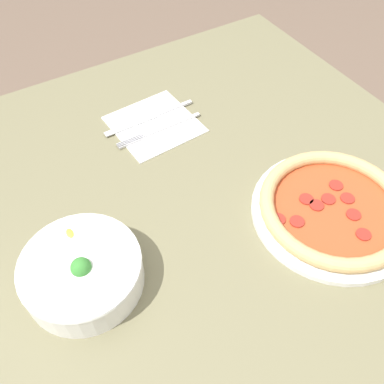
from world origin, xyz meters
The scene contains 7 objects.
ground_plane centered at (0.00, 0.00, 0.00)m, with size 8.00×8.00×0.00m, color brown.
dining_table centered at (0.00, 0.00, 0.65)m, with size 1.28×1.05×0.75m.
pizza centered at (-0.02, -0.20, 0.76)m, with size 0.29×0.29×0.04m.
bowl centered at (0.08, 0.24, 0.78)m, with size 0.19×0.19×0.07m.
napkin centered at (0.36, -0.04, 0.75)m, with size 0.18×0.18×0.00m.
fork centered at (0.34, -0.04, 0.75)m, with size 0.02×0.20×0.00m.
knife centered at (0.39, -0.04, 0.75)m, with size 0.02×0.22×0.01m.
Camera 1 is at (-0.29, 0.26, 1.37)m, focal length 40.00 mm.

